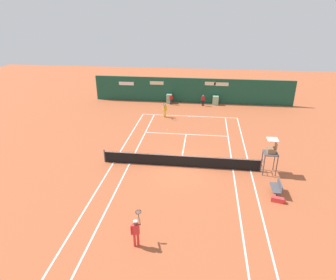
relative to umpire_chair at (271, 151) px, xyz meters
name	(u,v)px	position (x,y,z in m)	size (l,w,h in m)	color
ground_plane	(181,163)	(-6.53, 0.72, -1.75)	(80.00, 80.00, 0.01)	#B25633
tennis_net	(180,160)	(-6.53, 0.15, -1.24)	(12.10, 0.10, 1.07)	#4C4C51
sponsor_back_wall	(192,91)	(-6.53, 17.12, -0.24)	(25.00, 1.02, 3.13)	#194C38
umpire_chair	(271,151)	(0.00, 0.00, 0.00)	(1.00, 1.00, 2.71)	#47474C
player_bench	(277,187)	(0.05, -2.75, -1.24)	(0.54, 1.32, 0.88)	#38383D
equipment_bag	(279,200)	(0.02, -3.70, -1.59)	(0.92, 0.47, 0.32)	#DB3838
player_on_baseline	(165,109)	(-9.23, 11.15, -0.82)	(0.46, 0.80, 1.77)	yellow
player_near_side	(136,230)	(-8.05, -8.49, -0.78)	(0.51, 0.81, 1.84)	red
ball_kid_left_post	(203,100)	(-5.10, 15.90, -0.96)	(0.45, 0.23, 1.37)	black
ball_kid_right_post	(171,99)	(-9.06, 15.90, -0.98)	(0.44, 0.20, 1.33)	black
tennis_ball_near_service_line	(167,130)	(-8.48, 7.40, -1.72)	(0.07, 0.07, 0.07)	#CCE033
tennis_ball_by_sideline	(143,131)	(-10.88, 6.86, -1.72)	(0.07, 0.07, 0.07)	#CCE033
tennis_ball_mid_court	(179,130)	(-7.29, 7.39, -1.72)	(0.07, 0.07, 0.07)	#CCE033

